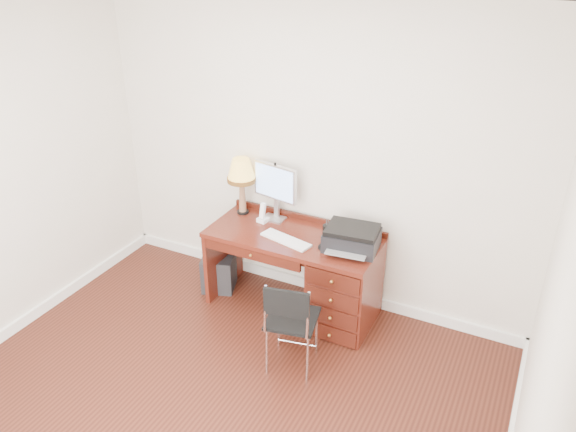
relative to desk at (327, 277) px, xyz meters
The scene contains 12 objects.
ground 1.50m from the desk, 102.93° to the right, with size 4.00×4.00×0.00m, color black.
room_shell 0.91m from the desk, 112.63° to the right, with size 4.00×4.00×4.00m.
desk is the anchor object (origin of this frame).
monitor 0.93m from the desk, 160.89° to the left, with size 0.45×0.18×0.52m.
keyboard 0.50m from the desk, 160.78° to the right, with size 0.47×0.13×0.02m, color white.
mouse_pad 0.36m from the desk, 55.55° to the right, with size 0.20×0.20×0.04m.
printer 0.48m from the desk, ahead, with size 0.47×0.38×0.19m.
leg_lamp 1.20m from the desk, 169.35° to the left, with size 0.26×0.26×0.54m.
phone 0.79m from the desk, behind, with size 0.10×0.10×0.18m.
pen_cup 0.41m from the desk, 117.33° to the left, with size 0.07×0.07×0.09m, color black.
chair 0.74m from the desk, 90.39° to the right, with size 0.45×0.45×0.81m.
equipment_box 1.13m from the desk, behind, with size 0.29×0.29×0.34m, color black.
Camera 1 is at (1.84, -2.40, 3.10)m, focal length 35.00 mm.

